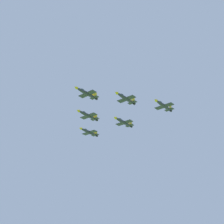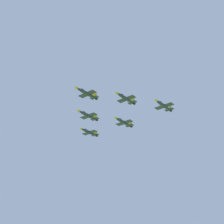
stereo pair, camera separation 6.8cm
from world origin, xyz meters
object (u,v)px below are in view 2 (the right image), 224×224
object	(u,v)px
jet_left_outer	(163,105)
jet_slot_rear	(123,122)
jet_lead	(86,93)
jet_right_wingman	(88,115)
jet_right_outer	(89,132)
jet_left_wingman	(126,98)

from	to	relation	value
jet_left_outer	jet_slot_rear	world-z (taller)	jet_left_outer
jet_lead	jet_left_outer	distance (m)	41.17
jet_right_wingman	jet_right_outer	xyz separation A→B (m)	(10.37, 17.72, -1.57)
jet_lead	jet_right_outer	size ratio (longest dim) A/B	1.02
jet_left_outer	jet_right_outer	distance (m)	53.20
jet_left_outer	jet_right_outer	size ratio (longest dim) A/B	1.03
jet_right_wingman	jet_right_outer	distance (m)	20.59
jet_right_wingman	jet_right_outer	world-z (taller)	jet_right_wingman
jet_lead	jet_left_wingman	size ratio (longest dim) A/B	0.99
jet_right_wingman	jet_left_outer	bearing A→B (deg)	111.12
jet_right_outer	jet_left_outer	bearing A→B (deg)	89.51
jet_right_wingman	jet_left_outer	world-z (taller)	jet_right_wingman
jet_lead	jet_slot_rear	distance (m)	31.71
jet_lead	jet_left_wingman	world-z (taller)	jet_lead
jet_lead	jet_slot_rear	bearing A→B (deg)	-179.11
jet_lead	jet_left_outer	world-z (taller)	jet_lead
jet_right_outer	jet_slot_rear	bearing A→B (deg)	89.51
jet_left_wingman	jet_right_outer	world-z (taller)	jet_left_wingman
jet_left_wingman	jet_right_wingman	xyz separation A→B (m)	(-8.79, 25.09, -1.91)
jet_lead	jet_left_outer	bearing A→B (deg)	140.52
jet_right_outer	jet_left_wingman	bearing A→B (deg)	68.10
jet_right_wingman	jet_left_wingman	bearing A→B (deg)	89.71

